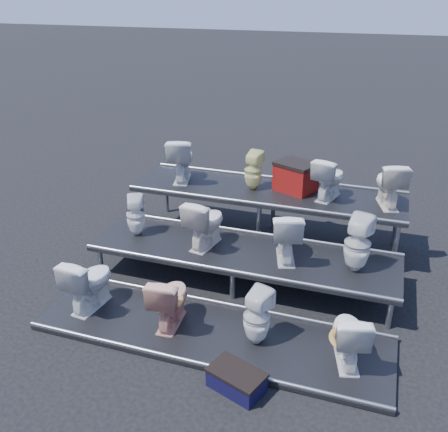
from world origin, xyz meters
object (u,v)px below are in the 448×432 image
(toilet_4, at_px, (136,215))
(toilet_7, at_px, (358,244))
(toilet_2, at_px, (257,317))
(toilet_9, at_px, (253,170))
(toilet_10, at_px, (329,178))
(toilet_5, at_px, (205,222))
(toilet_11, at_px, (389,184))
(red_crate, at_px, (296,178))
(toilet_1, at_px, (170,299))
(toilet_8, at_px, (181,159))
(toilet_6, at_px, (286,234))
(step_stool, at_px, (237,381))
(toilet_0, at_px, (89,282))
(toilet_3, at_px, (348,335))

(toilet_4, distance_m, toilet_7, 3.12)
(toilet_2, distance_m, toilet_9, 2.82)
(toilet_4, xyz_separation_m, toilet_10, (2.55, 1.30, 0.42))
(toilet_5, bearing_deg, toilet_10, -129.07)
(toilet_9, distance_m, toilet_11, 2.02)
(toilet_10, relative_size, red_crate, 1.13)
(toilet_10, xyz_separation_m, red_crate, (-0.52, 0.14, -0.12))
(toilet_1, xyz_separation_m, toilet_8, (-0.93, 2.60, 0.82))
(toilet_6, bearing_deg, toilet_9, -73.83)
(toilet_11, bearing_deg, toilet_1, 31.91)
(toilet_9, xyz_separation_m, toilet_11, (2.02, 0.00, 0.03))
(toilet_6, bearing_deg, toilet_7, 163.91)
(toilet_11, distance_m, step_stool, 3.71)
(toilet_9, distance_m, step_stool, 3.58)
(toilet_6, relative_size, step_stool, 1.27)
(toilet_8, height_order, step_stool, toilet_8)
(toilet_0, xyz_separation_m, toilet_4, (-0.00, 1.30, 0.34))
(toilet_5, xyz_separation_m, toilet_11, (2.33, 1.30, 0.38))
(toilet_1, bearing_deg, toilet_4, -53.93)
(toilet_2, height_order, toilet_5, toilet_5)
(toilet_3, xyz_separation_m, toilet_11, (0.22, 2.60, 0.80))
(toilet_9, height_order, toilet_10, toilet_10)
(toilet_4, relative_size, toilet_11, 0.89)
(step_stool, bearing_deg, toilet_11, 89.00)
(toilet_7, height_order, toilet_9, toilet_9)
(toilet_3, distance_m, toilet_8, 4.06)
(toilet_0, xyz_separation_m, step_stool, (2.16, -0.72, -0.32))
(toilet_10, bearing_deg, toilet_9, 16.54)
(toilet_8, bearing_deg, toilet_10, 164.63)
(toilet_8, bearing_deg, toilet_0, 70.91)
(toilet_0, height_order, toilet_11, toilet_11)
(step_stool, bearing_deg, toilet_4, 156.44)
(toilet_9, distance_m, toilet_10, 1.17)
(toilet_3, bearing_deg, toilet_5, -46.49)
(toilet_4, relative_size, step_stool, 1.08)
(toilet_4, relative_size, red_crate, 1.06)
(toilet_4, relative_size, toilet_7, 0.81)
(toilet_2, bearing_deg, toilet_4, -12.04)
(red_crate, bearing_deg, toilet_3, -43.52)
(red_crate, bearing_deg, toilet_11, 17.71)
(toilet_6, distance_m, toilet_10, 1.40)
(toilet_9, bearing_deg, red_crate, -157.34)
(toilet_3, distance_m, toilet_4, 3.46)
(toilet_1, height_order, toilet_11, toilet_11)
(toilet_1, bearing_deg, toilet_3, 175.69)
(toilet_0, distance_m, toilet_5, 1.73)
(toilet_3, bearing_deg, toilet_4, -37.09)
(toilet_7, xyz_separation_m, step_stool, (-0.95, -2.02, -0.73))
(toilet_4, relative_size, toilet_10, 0.93)
(toilet_0, bearing_deg, toilet_7, -151.25)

